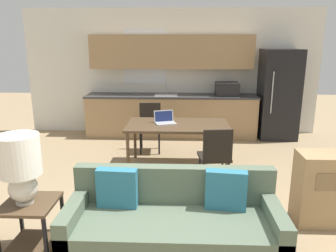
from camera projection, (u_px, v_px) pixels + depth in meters
The scene contains 10 objects.
wall_back at pixel (171, 72), 7.20m from camera, with size 6.40×0.07×2.70m.
kitchen_counter at pixel (172, 97), 7.04m from camera, with size 3.65×0.65×2.15m.
refrigerator at pixel (278, 95), 6.85m from camera, with size 0.77×0.71×1.86m.
dining_table at pixel (178, 127), 5.28m from camera, with size 1.64×0.90×0.73m.
couch at pixel (173, 221), 3.19m from camera, with size 2.03×0.80×0.82m.
side_table at pixel (31, 219), 3.14m from camera, with size 0.48×0.48×0.56m.
table_lamp at pixel (20, 164), 2.99m from camera, with size 0.38×0.38×0.66m.
dining_chair_far_left at pixel (150, 125), 6.13m from camera, with size 0.45×0.45×0.89m.
dining_chair_near_right at pixel (215, 155), 4.53m from camera, with size 0.47×0.47×0.89m.
laptop at pixel (165, 120), 5.32m from camera, with size 0.38×0.34×0.20m.
Camera 1 is at (0.21, -2.64, 2.05)m, focal length 35.00 mm.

